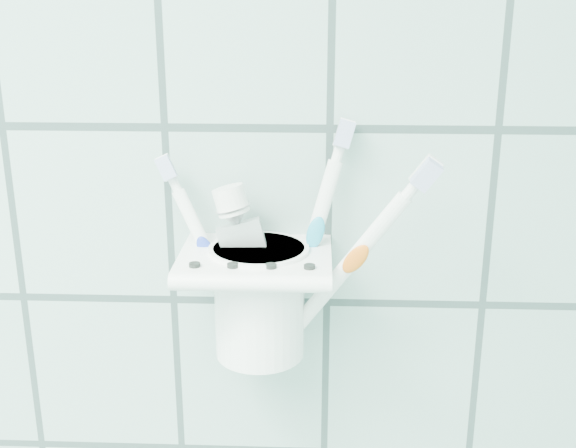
# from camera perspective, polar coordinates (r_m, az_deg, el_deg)

# --- Properties ---
(holder_bracket) EXTENTS (0.13, 0.11, 0.04)m
(holder_bracket) POSITION_cam_1_polar(r_m,az_deg,el_deg) (0.62, -2.56, -3.00)
(holder_bracket) COLOR white
(holder_bracket) RESTS_ON wall_back
(cup) EXTENTS (0.09, 0.09, 0.10)m
(cup) POSITION_cam_1_polar(r_m,az_deg,el_deg) (0.64, -2.27, -5.78)
(cup) COLOR white
(cup) RESTS_ON holder_bracket
(toothbrush_pink) EXTENTS (0.08, 0.03, 0.18)m
(toothbrush_pink) POSITION_cam_1_polar(r_m,az_deg,el_deg) (0.62, -3.10, -1.76)
(toothbrush_pink) COLOR white
(toothbrush_pink) RESTS_ON cup
(toothbrush_blue) EXTENTS (0.06, 0.04, 0.21)m
(toothbrush_blue) POSITION_cam_1_polar(r_m,az_deg,el_deg) (0.62, -0.45, -0.79)
(toothbrush_blue) COLOR white
(toothbrush_blue) RESTS_ON cup
(toothbrush_orange) EXTENTS (0.11, 0.04, 0.21)m
(toothbrush_orange) POSITION_cam_1_polar(r_m,az_deg,el_deg) (0.62, -0.39, -0.37)
(toothbrush_orange) COLOR white
(toothbrush_orange) RESTS_ON cup
(toothpaste_tube) EXTENTS (0.07, 0.04, 0.16)m
(toothpaste_tube) POSITION_cam_1_polar(r_m,az_deg,el_deg) (0.62, -1.34, -2.52)
(toothpaste_tube) COLOR silver
(toothpaste_tube) RESTS_ON cup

